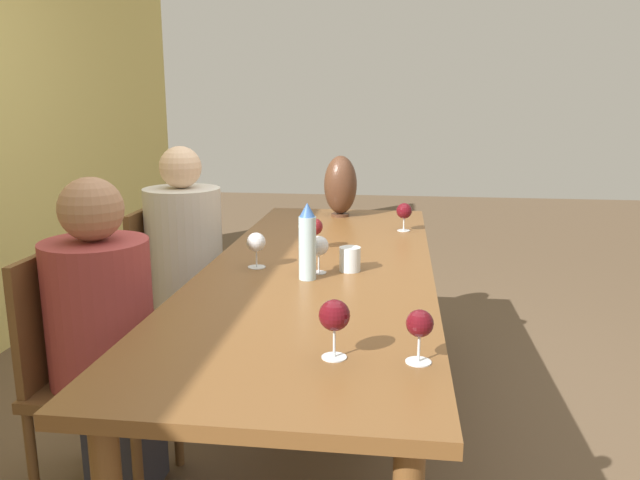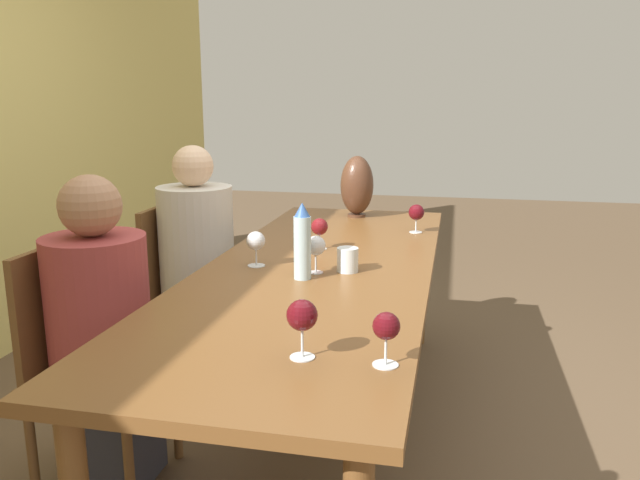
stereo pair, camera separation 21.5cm
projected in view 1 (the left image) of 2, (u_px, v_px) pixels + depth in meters
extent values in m
plane|color=brown|center=(320.00, 439.00, 2.69)|extent=(14.00, 14.00, 0.00)
cube|color=brown|center=(320.00, 269.00, 2.52)|extent=(2.59, 0.90, 0.04)
cylinder|color=brown|center=(403.00, 281.00, 3.72)|extent=(0.07, 0.07, 0.74)
cylinder|color=brown|center=(288.00, 277.00, 3.81)|extent=(0.07, 0.07, 0.74)
cylinder|color=#ADCCD6|center=(307.00, 248.00, 2.29)|extent=(0.06, 0.06, 0.24)
cone|color=#33599E|center=(307.00, 210.00, 2.26)|extent=(0.06, 0.06, 0.05)
cylinder|color=silver|center=(350.00, 259.00, 2.42)|extent=(0.08, 0.08, 0.09)
cylinder|color=#4C2D1E|center=(340.00, 215.00, 3.56)|extent=(0.10, 0.10, 0.01)
ellipsoid|color=#4C2D1E|center=(340.00, 185.00, 3.52)|extent=(0.19, 0.19, 0.33)
cylinder|color=silver|center=(334.00, 357.00, 1.61)|extent=(0.07, 0.07, 0.00)
cylinder|color=silver|center=(334.00, 342.00, 1.60)|extent=(0.01, 0.01, 0.08)
sphere|color=#510C14|center=(334.00, 315.00, 1.59)|extent=(0.08, 0.08, 0.08)
cylinder|color=silver|center=(418.00, 362.00, 1.59)|extent=(0.07, 0.07, 0.00)
cylinder|color=silver|center=(419.00, 348.00, 1.58)|extent=(0.01, 0.01, 0.07)
sphere|color=#510C14|center=(420.00, 323.00, 1.56)|extent=(0.07, 0.07, 0.07)
cylinder|color=silver|center=(257.00, 267.00, 2.48)|extent=(0.07, 0.07, 0.00)
cylinder|color=silver|center=(257.00, 258.00, 2.47)|extent=(0.01, 0.01, 0.07)
sphere|color=silver|center=(256.00, 242.00, 2.45)|extent=(0.08, 0.08, 0.08)
cylinder|color=silver|center=(404.00, 231.00, 3.16)|extent=(0.06, 0.06, 0.00)
cylinder|color=silver|center=(404.00, 224.00, 3.15)|extent=(0.01, 0.01, 0.07)
sphere|color=#510C14|center=(404.00, 211.00, 3.14)|extent=(0.08, 0.08, 0.08)
cylinder|color=silver|center=(314.00, 249.00, 2.78)|extent=(0.07, 0.07, 0.00)
cylinder|color=silver|center=(314.00, 241.00, 2.77)|extent=(0.01, 0.01, 0.07)
sphere|color=maroon|center=(314.00, 227.00, 2.75)|extent=(0.08, 0.08, 0.08)
cylinder|color=silver|center=(319.00, 272.00, 2.40)|extent=(0.06, 0.06, 0.00)
cylinder|color=silver|center=(319.00, 263.00, 2.39)|extent=(0.01, 0.01, 0.07)
sphere|color=silver|center=(319.00, 246.00, 2.38)|extent=(0.08, 0.08, 0.08)
cube|color=brown|center=(105.00, 384.00, 2.25)|extent=(0.44, 0.44, 0.04)
cube|color=brown|center=(47.00, 316.00, 2.22)|extent=(0.40, 0.03, 0.46)
cylinder|color=brown|center=(138.00, 473.00, 2.09)|extent=(0.04, 0.04, 0.41)
cylinder|color=brown|center=(177.00, 417.00, 2.46)|extent=(0.04, 0.04, 0.41)
cylinder|color=brown|center=(33.00, 465.00, 2.14)|extent=(0.04, 0.04, 0.41)
cylinder|color=brown|center=(87.00, 411.00, 2.51)|extent=(0.04, 0.04, 0.41)
cube|color=brown|center=(187.00, 305.00, 3.11)|extent=(0.44, 0.44, 0.04)
cube|color=brown|center=(146.00, 255.00, 3.08)|extent=(0.40, 0.03, 0.46)
cylinder|color=brown|center=(215.00, 364.00, 2.95)|extent=(0.04, 0.04, 0.41)
cylinder|color=brown|center=(235.00, 335.00, 3.32)|extent=(0.04, 0.04, 0.41)
cylinder|color=brown|center=(138.00, 360.00, 3.00)|extent=(0.04, 0.04, 0.41)
cylinder|color=brown|center=(167.00, 332.00, 3.37)|extent=(0.04, 0.04, 0.41)
cube|color=#2D2D38|center=(126.00, 436.00, 2.29)|extent=(0.28, 0.20, 0.45)
cylinder|color=#993838|center=(100.00, 311.00, 2.19)|extent=(0.37, 0.37, 0.51)
sphere|color=#9E7051|center=(91.00, 209.00, 2.11)|extent=(0.22, 0.22, 0.22)
cube|color=#2D2D38|center=(201.00, 344.00, 3.15)|extent=(0.28, 0.20, 0.45)
cylinder|color=beige|center=(184.00, 246.00, 3.04)|extent=(0.37, 0.37, 0.57)
sphere|color=beige|center=(180.00, 167.00, 2.96)|extent=(0.20, 0.20, 0.20)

